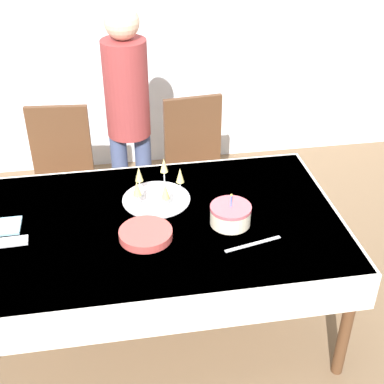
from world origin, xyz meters
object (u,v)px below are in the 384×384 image
(birthday_cake, at_px, (230,215))
(person_standing, at_px, (128,107))
(dining_chair_far_right, at_px, (197,162))
(champagne_tray, at_px, (157,189))
(dining_chair_far_left, at_px, (62,174))
(plate_stack_main, at_px, (146,234))

(birthday_cake, height_order, person_standing, person_standing)
(dining_chair_far_right, relative_size, champagne_tray, 2.61)
(dining_chair_far_left, relative_size, birthday_cake, 4.62)
(birthday_cake, bearing_deg, champagne_tray, 141.15)
(birthday_cake, xyz_separation_m, champagne_tray, (-0.35, 0.28, 0.02))
(dining_chair_far_right, height_order, person_standing, person_standing)
(dining_chair_far_right, bearing_deg, dining_chair_far_left, 180.00)
(birthday_cake, distance_m, champagne_tray, 0.44)
(dining_chair_far_left, bearing_deg, plate_stack_main, -65.36)
(plate_stack_main, xyz_separation_m, person_standing, (-0.01, 1.07, 0.22))
(champagne_tray, distance_m, person_standing, 0.76)
(birthday_cake, bearing_deg, dining_chair_far_right, 90.06)
(person_standing, bearing_deg, champagne_tray, -82.40)
(dining_chair_far_left, distance_m, birthday_cake, 1.36)
(dining_chair_far_right, height_order, birthday_cake, dining_chair_far_right)
(dining_chair_far_left, relative_size, champagne_tray, 2.61)
(dining_chair_far_right, relative_size, plate_stack_main, 3.66)
(dining_chair_far_right, relative_size, birthday_cake, 4.62)
(birthday_cake, bearing_deg, person_standing, 113.58)
(dining_chair_far_right, xyz_separation_m, plate_stack_main, (-0.44, -1.03, 0.21))
(champagne_tray, distance_m, plate_stack_main, 0.34)
(birthday_cake, xyz_separation_m, person_standing, (-0.44, 1.02, 0.18))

